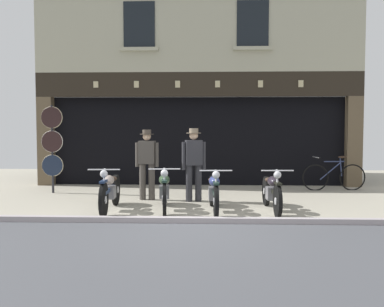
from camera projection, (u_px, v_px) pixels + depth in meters
name	position (u px, v px, depth m)	size (l,w,h in m)	color
ground	(187.00, 240.00, 7.10)	(21.44, 22.00, 0.18)	#A49D8B
shop_facade	(199.00, 128.00, 14.97)	(9.74, 4.42, 6.18)	black
motorcycle_left	(110.00, 190.00, 9.27)	(0.62, 2.06, 0.93)	black
motorcycle_center_left	(164.00, 190.00, 9.32)	(0.62, 1.99, 0.94)	black
motorcycle_center	(214.00, 191.00, 9.16)	(0.62, 2.05, 0.92)	black
motorcycle_center_right	(272.00, 191.00, 9.21)	(0.62, 1.99, 0.92)	black
salesman_left	(147.00, 161.00, 10.64)	(0.56, 0.33, 1.67)	#47423D
shopkeeper_center	(194.00, 161.00, 10.41)	(0.55, 0.34, 1.70)	#2D2D33
tyre_sign_pole	(52.00, 142.00, 11.70)	(0.57, 0.06, 2.29)	#232328
advert_board_near	(245.00, 128.00, 13.30)	(0.76, 0.03, 1.06)	beige
advert_board_far	(278.00, 130.00, 13.27)	(0.68, 0.03, 0.98)	beige
leaning_bicycle	(334.00, 176.00, 12.26)	(1.75, 0.50, 0.95)	black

